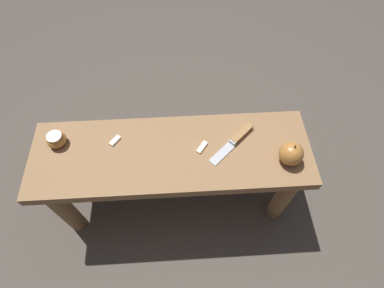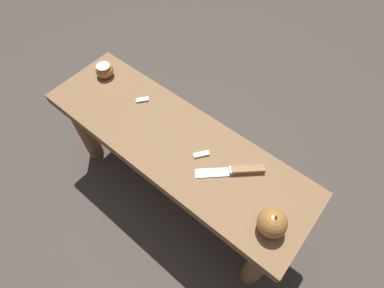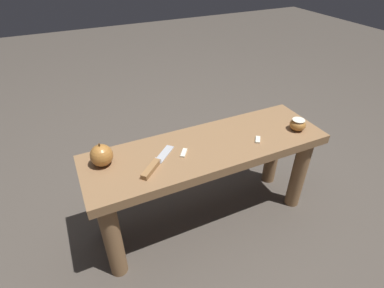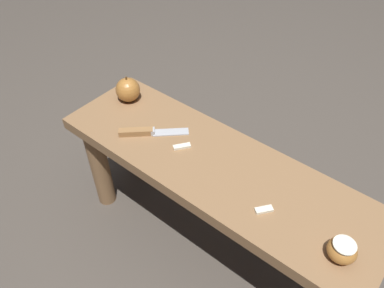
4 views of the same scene
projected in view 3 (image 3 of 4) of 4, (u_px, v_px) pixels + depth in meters
The scene contains 7 objects.
ground_plane at pixel (205, 217), 1.49m from camera, with size 8.00×8.00×0.00m, color #4C443D.
wooden_bench at pixel (207, 164), 1.30m from camera, with size 1.03×0.32×0.44m.
knife at pixel (154, 165), 1.12m from camera, with size 0.18×0.17×0.02m.
apple_whole at pixel (102, 155), 1.11m from camera, with size 0.09×0.09×0.10m.
apple_cut at pixel (298, 125), 1.32m from camera, with size 0.07×0.07×0.05m.
apple_slice_near_knife at pixel (184, 153), 1.19m from camera, with size 0.05×0.05×0.01m.
apple_slice_center at pixel (258, 140), 1.26m from camera, with size 0.04×0.05×0.01m.
Camera 3 is at (-0.49, -0.89, 1.16)m, focal length 28.00 mm.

